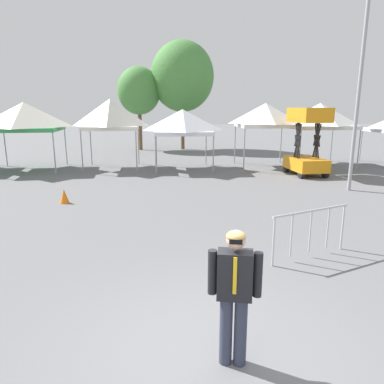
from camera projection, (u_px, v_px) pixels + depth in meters
The scene contains 13 objects.
ground_plane at pixel (211, 352), 4.69m from camera, with size 140.00×140.00×0.00m, color slate.
canopy_tent_behind_right at pixel (25, 117), 18.06m from camera, with size 3.65×3.65×3.49m.
canopy_tent_behind_left at pixel (111, 114), 18.53m from camera, with size 2.86×2.86×3.67m.
canopy_tent_left_of_center at pixel (183, 122), 18.33m from camera, with size 3.01×3.01×3.14m.
canopy_tent_right_of_center at pixel (265, 115), 19.07m from camera, with size 3.01×3.01×3.46m.
canopy_tent_center at pixel (319, 116), 19.52m from camera, with size 3.44×3.44×3.47m.
scissor_lift at pixel (306, 154), 17.09m from camera, with size 1.50×2.36×3.20m.
person_foreground at pixel (234, 289), 4.25m from camera, with size 0.64×0.33×1.78m.
light_pole_near_lift at pixel (364, 44), 12.77m from camera, with size 0.36×0.36×9.71m.
tree_behind_tents_right at pixel (182, 77), 27.07m from camera, with size 4.84×4.84×8.25m.
tree_behind_tents_left at pixel (139, 91), 26.86m from camera, with size 3.26×3.26×6.31m.
crowd_barrier_near_person at pixel (311, 224), 7.52m from camera, with size 1.97×0.81×1.08m.
traffic_cone_lot_center at pixel (64, 196), 12.04m from camera, with size 0.32×0.32×0.49m, color orange.
Camera 1 is at (-0.65, -4.03, 3.15)m, focal length 32.94 mm.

